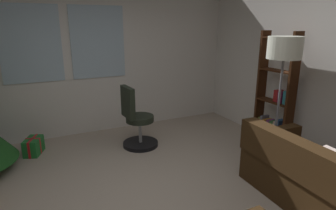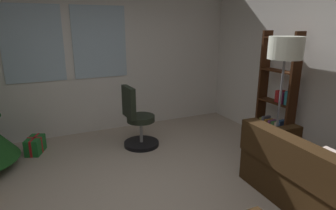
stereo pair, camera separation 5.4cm
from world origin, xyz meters
name	(u,v)px [view 1 (the left image)]	position (x,y,z in m)	size (l,w,h in m)	color
wall_back_with_windows	(89,51)	(-0.02, 2.65, 1.45)	(5.19, 0.12, 2.89)	silver
gift_box_green	(34,146)	(-1.05, 2.06, 0.12)	(0.32, 0.40, 0.25)	#1E722D
office_chair	(137,124)	(0.44, 1.63, 0.38)	(0.56, 0.56, 0.99)	black
bookshelf	(275,98)	(2.38, 0.71, 0.80)	(0.18, 0.64, 1.80)	#391C0C
floor_lamp	(284,55)	(1.93, 0.24, 1.52)	(0.43, 0.43, 1.75)	slate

